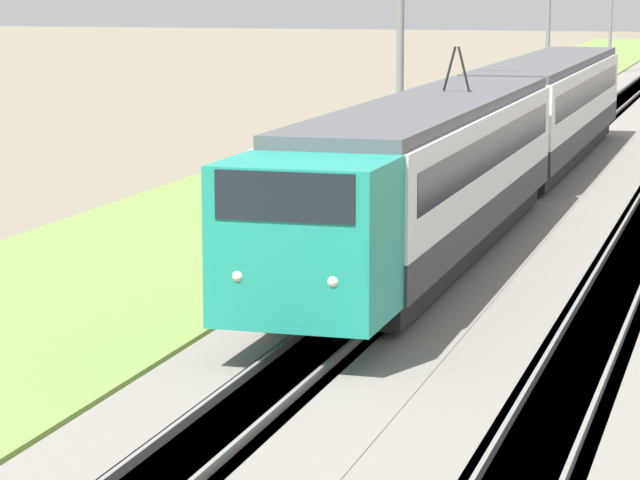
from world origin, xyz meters
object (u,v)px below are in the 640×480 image
catenary_mast_mid (402,52)px  catenary_mast_distant (612,11)px  passenger_train (501,130)px  catenary_mast_far (549,26)px

catenary_mast_mid → catenary_mast_distant: bearing=0.0°
passenger_train → catenary_mast_far: (31.64, 2.96, 2.05)m
passenger_train → catenary_mast_mid: 3.67m
catenary_mast_far → catenary_mast_distant: bearing=0.0°
catenary_mast_mid → passenger_train: bearing=-93.2°
catenary_mast_mid → catenary_mast_distant: catenary_mast_distant is taller
catenary_mast_mid → catenary_mast_distant: size_ratio=1.00×
catenary_mast_distant → catenary_mast_mid: bearing=-180.0°
catenary_mast_distant → catenary_mast_far: bearing=-180.0°
passenger_train → catenary_mast_far: catenary_mast_far is taller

